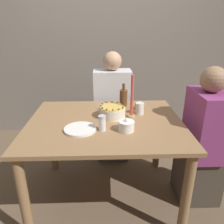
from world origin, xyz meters
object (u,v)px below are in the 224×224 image
sugar_shaker (102,123)px  candle (132,100)px  cake (112,112)px  person_man_blue_shirt (112,114)px  sugar_bowl (126,126)px  person_woman_floral (201,146)px  bottle (123,98)px

sugar_shaker → candle: candle is taller
cake → person_man_blue_shirt: (0.02, 0.60, -0.27)m
sugar_bowl → sugar_shaker: sugar_shaker is taller
candle → person_woman_floral: (0.60, -0.09, -0.39)m
sugar_shaker → person_man_blue_shirt: bearing=83.0°
bottle → sugar_shaker: bearing=-111.2°
bottle → person_woman_floral: person_woman_floral is taller
bottle → person_man_blue_shirt: 0.47m
sugar_bowl → person_woman_floral: person_woman_floral is taller
cake → candle: 0.19m
bottle → person_woman_floral: (0.64, -0.36, -0.32)m
candle → bottle: 0.28m
sugar_shaker → person_man_blue_shirt: size_ratio=0.10×
cake → candle: size_ratio=0.60×
sugar_shaker → person_woman_floral: 0.90m
sugar_bowl → sugar_shaker: (-0.18, 0.01, 0.02)m
person_man_blue_shirt → candle: bearing=102.6°
sugar_shaker → bottle: bearing=68.8°
bottle → sugar_bowl: bearing=-92.4°
bottle → person_man_blue_shirt: person_man_blue_shirt is taller
sugar_bowl → person_man_blue_shirt: bearing=94.7°
bottle → person_woman_floral: 0.80m
candle → sugar_bowl: bearing=-105.1°
cake → sugar_shaker: bearing=-108.6°
person_man_blue_shirt → sugar_bowl: bearing=94.7°
cake → sugar_shaker: size_ratio=1.85×
sugar_shaker → person_woman_floral: person_woman_floral is taller
sugar_shaker → person_woman_floral: size_ratio=0.10×
person_man_blue_shirt → sugar_shaker: bearing=83.0°
sugar_shaker → person_man_blue_shirt: (0.10, 0.85, -0.28)m
cake → sugar_bowl: size_ratio=1.83×
sugar_shaker → bottle: (0.20, 0.51, 0.02)m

